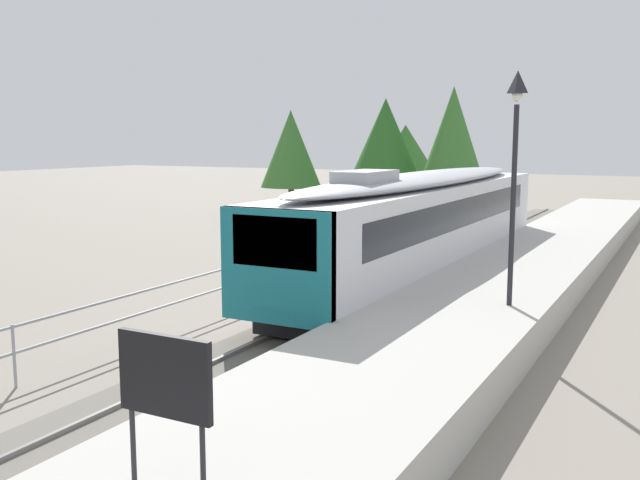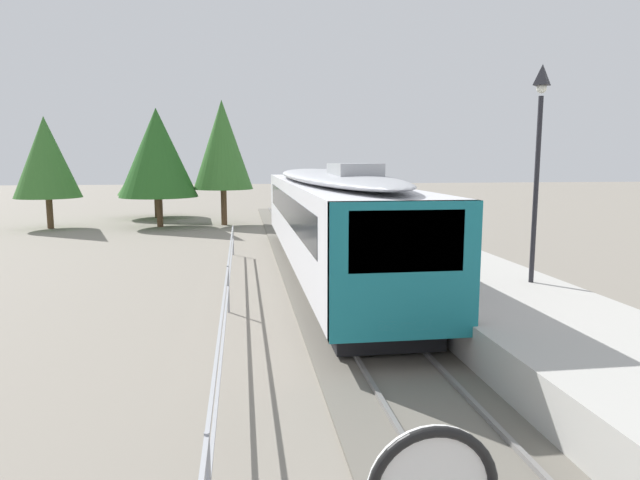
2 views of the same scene
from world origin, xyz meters
name	(u,v)px [view 2 (image 2 of 2)]	position (x,y,z in m)	size (l,w,h in m)	color
ground_plane	(240,302)	(-3.00, 22.00, 0.00)	(160.00, 160.00, 0.00)	gray
track_rails	(345,297)	(0.00, 22.00, 0.03)	(3.20, 60.00, 0.14)	#6B665B
commuter_train	(327,213)	(0.00, 25.56, 2.15)	(2.82, 19.11, 3.74)	silver
station_platform	(453,280)	(3.25, 22.00, 0.45)	(3.90, 60.00, 0.90)	#B7B5AD
platform_lamp_mid_platform	(539,133)	(4.32, 19.52, 4.62)	(0.34, 0.34, 5.35)	#232328
carpark_fence	(208,464)	(-3.30, 12.00, 0.91)	(0.06, 36.06, 1.25)	#9EA0A5
tree_behind_carpark	(46,157)	(-14.06, 40.88, 4.13)	(3.73, 3.73, 6.48)	brown
tree_behind_station_far	(155,165)	(-8.75, 46.37, 3.62)	(5.17, 5.17, 5.64)	brown
tree_distant_left	(157,153)	(-7.79, 40.78, 4.40)	(4.61, 4.61, 7.02)	brown
tree_distant_centre	(222,145)	(-4.00, 41.28, 4.89)	(3.61, 3.61, 7.59)	brown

